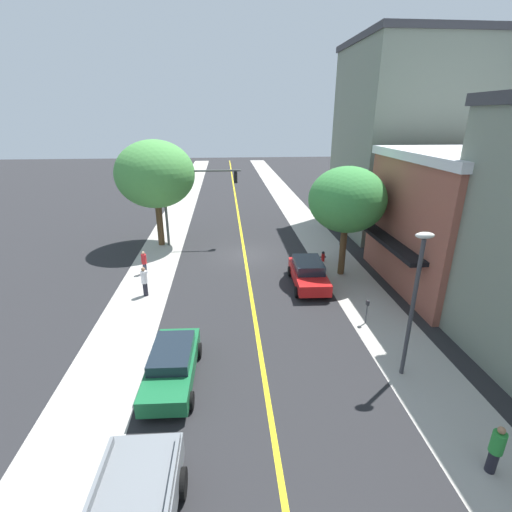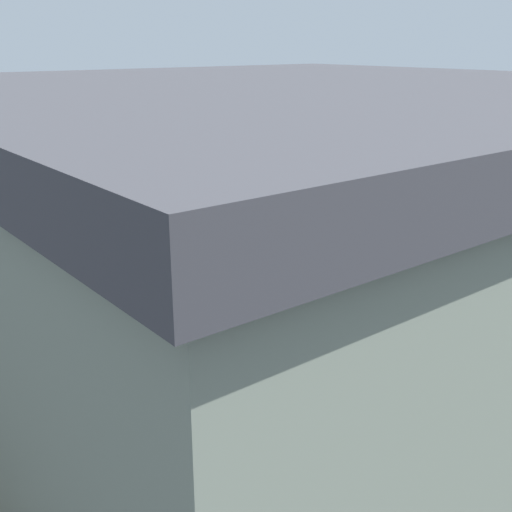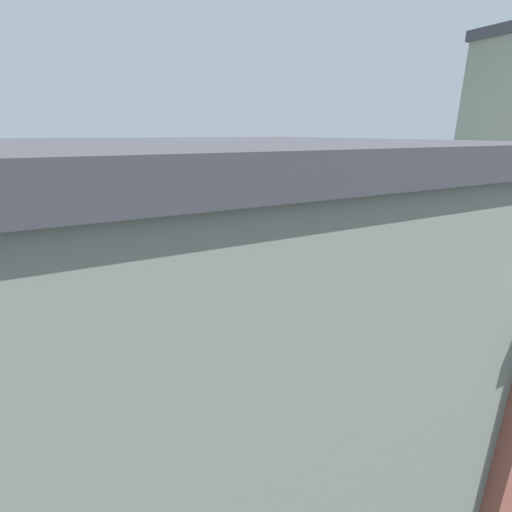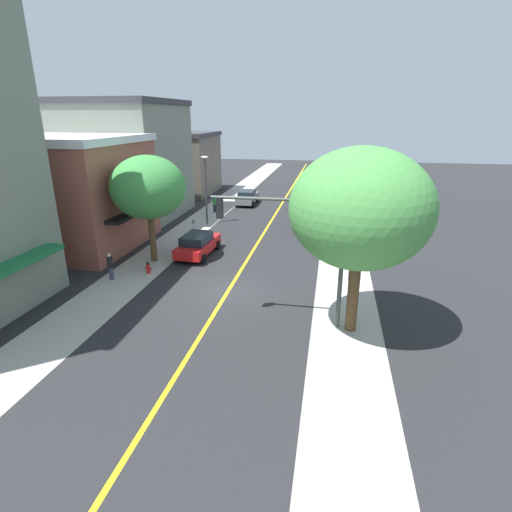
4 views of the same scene
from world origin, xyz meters
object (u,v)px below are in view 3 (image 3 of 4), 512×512
Objects in this scene: pedestrian_white_shirt at (225,251)px; grey_pickup_truck at (34,292)px; pedestrian_green_shirt at (81,362)px; street_tree_left_near at (310,190)px; pedestrian_black_shirt at (389,295)px; pedestrian_red_shirt at (254,246)px; traffic_light_mast at (324,208)px; fire_hydrant at (354,296)px; green_sedan_right_curb at (144,277)px; parking_meter at (240,317)px; street_tree_right_corner at (339,237)px; red_sedan_left_curb at (291,290)px; street_lamp at (170,282)px.

grey_pickup_truck is at bearing -41.14° from pedestrian_white_shirt.
street_tree_left_near is at bearing 96.86° from pedestrian_green_shirt.
grey_pickup_truck reaches higher than pedestrian_black_shirt.
grey_pickup_truck is 3.90× the size of pedestrian_red_shirt.
street_tree_left_near is at bearing 175.94° from traffic_light_mast.
green_sedan_right_curb reaches higher than fire_hydrant.
grey_pickup_truck reaches higher than parking_meter.
pedestrian_white_shirt is at bearing -19.29° from parking_meter.
traffic_light_mast is 3.75× the size of pedestrian_green_shirt.
fire_hydrant is at bearing -90.13° from parking_meter.
fire_hydrant is at bearing -107.32° from pedestrian_red_shirt.
green_sedan_right_curb is (9.79, 9.77, -4.21)m from street_tree_right_corner.
pedestrian_green_shirt is at bearing 90.06° from street_tree_right_corner.
traffic_light_mast is 1.33× the size of red_sedan_left_curb.
pedestrian_black_shirt is at bearing -97.02° from street_lamp.
pedestrian_green_shirt is at bearing 92.16° from fire_hydrant.
street_lamp is at bearing 90.23° from fire_hydrant.
fire_hydrant is (0.62, -2.27, -4.58)m from street_tree_right_corner.
green_sedan_right_curb is (7.22, 8.17, -0.07)m from red_sedan_left_curb.
fire_hydrant is at bearing 68.44° from pedestrian_green_shirt.
red_sedan_left_curb is 9.74m from pedestrian_white_shirt.
street_tree_left_near is at bearing -127.96° from red_sedan_left_curb.
parking_meter is 0.82× the size of pedestrian_red_shirt.
street_tree_right_corner reaches higher than pedestrian_red_shirt.
green_sedan_right_curb is (-0.48, 16.60, -3.56)m from traffic_light_mast.
pedestrian_green_shirt is at bearing 13.38° from red_sedan_left_curb.
green_sedan_right_curb is 7.07m from grey_pickup_truck.
parking_meter is at bearing 70.77° from pedestrian_green_shirt.
street_tree_right_corner is 13.12m from pedestrian_white_shirt.
pedestrian_white_shirt is 17.51m from pedestrian_green_shirt.
pedestrian_white_shirt is (2.50, -7.57, 0.20)m from green_sedan_right_curb.
pedestrian_white_shirt reaches higher than pedestrian_green_shirt.
grey_pickup_truck is at bearing -142.54° from pedestrian_black_shirt.
street_lamp is at bearing 89.62° from green_sedan_right_curb.
green_sedan_right_curb is at bearing 100.11° from street_tree_left_near.
street_lamp is 9.70m from green_sedan_right_curb.
red_sedan_left_curb is (-10.21, 8.61, -4.83)m from street_tree_left_near.
pedestrian_black_shirt is at bearing -107.30° from street_tree_right_corner.
pedestrian_black_shirt is 0.99× the size of pedestrian_green_shirt.
pedestrian_white_shirt is at bearing 93.03° from street_tree_left_near.
red_sedan_left_curb is 6.37m from pedestrian_black_shirt.
grey_pickup_truck is at bearing -89.39° from traffic_light_mast.
pedestrian_green_shirt is (-10.03, -2.19, -0.06)m from grey_pickup_truck.
traffic_light_mast is 3.52× the size of pedestrian_white_shirt.
parking_meter is at bearing 112.89° from green_sedan_right_curb.
pedestrian_white_shirt is (2.28, -14.63, 0.01)m from grey_pickup_truck.
street_tree_left_near is at bearing -54.57° from street_lamp.
street_tree_right_corner is 15.20m from pedestrian_green_shirt.
street_lamp reaches higher than pedestrian_white_shirt.
street_tree_right_corner is 1.12× the size of traffic_light_mast.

